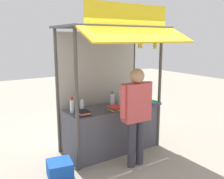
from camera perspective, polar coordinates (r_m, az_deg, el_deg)
ground_plane at (r=5.20m, az=0.00°, el=-13.45°), size 20.00×20.00×0.00m
stall_counter at (r=5.03m, az=0.00°, el=-8.88°), size 1.82×0.70×0.89m
stall_structure at (r=4.85m, az=-0.84°, el=5.30°), size 2.02×1.58×2.76m
water_bottle_right at (r=4.98m, az=1.92°, el=-2.09°), size 0.08×0.08×0.30m
water_bottle_mid_right at (r=4.72m, az=-9.06°, el=-3.26°), size 0.07×0.07×0.25m
water_bottle_front_right at (r=4.56m, az=-9.06°, el=-3.72°), size 0.07×0.07×0.27m
water_bottle_back_right at (r=4.89m, az=0.09°, el=-2.33°), size 0.08×0.08×0.30m
water_bottle_left at (r=4.59m, az=-6.81°, el=-3.76°), size 0.06×0.06×0.23m
magazine_stack_far_left at (r=4.43m, az=-6.60°, el=-5.28°), size 0.21×0.27×0.07m
magazine_stack_rear_center at (r=4.71m, az=0.79°, el=-4.20°), size 0.27×0.28×0.07m
magazine_stack_front_left at (r=5.18m, az=9.33°, el=-2.99°), size 0.26×0.27×0.06m
magazine_stack_far_right at (r=5.14m, az=4.35°, el=-2.88°), size 0.20×0.31×0.07m
banana_bunch_leftmost at (r=4.54m, az=6.45°, el=10.27°), size 0.11×0.11×0.26m
banana_bunch_rightmost at (r=4.76m, az=9.71°, el=9.89°), size 0.09×0.09×0.28m
vendor_person at (r=4.27m, az=5.56°, el=-4.36°), size 0.65×0.25×1.72m
plastic_crate at (r=4.32m, az=-11.76°, el=-17.28°), size 0.45×0.45×0.27m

